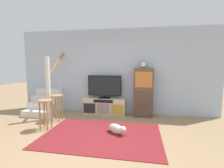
% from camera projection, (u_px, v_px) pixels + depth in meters
% --- Properties ---
extents(ground_plane, '(20.00, 20.00, 0.00)m').
position_uv_depth(ground_plane, '(94.00, 148.00, 3.13)').
color(ground_plane, '#997A56').
extents(back_wall, '(6.40, 0.12, 2.70)m').
position_uv_depth(back_wall, '(115.00, 72.00, 5.38)').
color(back_wall, '#A8BCD1').
rests_on(back_wall, ground_plane).
extents(area_rug, '(2.60, 1.80, 0.01)m').
position_uv_depth(area_rug, '(102.00, 135.00, 3.71)').
color(area_rug, maroon).
rests_on(area_rug, ground_plane).
extents(media_console, '(1.34, 0.38, 0.51)m').
position_uv_depth(media_console, '(104.00, 106.00, 5.30)').
color(media_console, beige).
rests_on(media_console, ground_plane).
extents(television, '(1.07, 0.22, 0.73)m').
position_uv_depth(television, '(105.00, 86.00, 5.24)').
color(television, black).
rests_on(television, media_console).
extents(side_cabinet, '(0.58, 0.38, 1.47)m').
position_uv_depth(side_cabinet, '(143.00, 92.00, 5.04)').
color(side_cabinet, brown).
rests_on(side_cabinet, ground_plane).
extents(desk_clock, '(0.18, 0.08, 0.21)m').
position_uv_depth(desk_clock, '(143.00, 65.00, 4.93)').
color(desk_clock, '#4C3823').
rests_on(desk_clock, side_cabinet).
extents(staircase, '(1.00, 1.36, 2.20)m').
position_uv_depth(staircase, '(49.00, 100.00, 5.63)').
color(staircase, silver).
rests_on(staircase, ground_plane).
extents(bar_stool_near, '(0.34, 0.34, 0.73)m').
position_uv_depth(bar_stool_near, '(45.00, 108.00, 4.02)').
color(bar_stool_near, '#A37A4C').
rests_on(bar_stool_near, ground_plane).
extents(bar_stool_far, '(0.34, 0.34, 0.73)m').
position_uv_depth(bar_stool_far, '(57.00, 102.00, 4.62)').
color(bar_stool_far, '#A37A4C').
rests_on(bar_stool_far, ground_plane).
extents(dog, '(0.48, 0.42, 0.23)m').
position_uv_depth(dog, '(117.00, 129.00, 3.78)').
color(dog, beige).
rests_on(dog, ground_plane).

